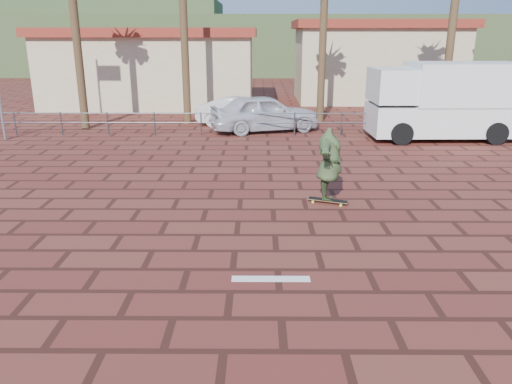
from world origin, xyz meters
TOP-DOWN VIEW (x-y plane):
  - ground at (0.00, 0.00)m, footprint 120.00×120.00m
  - paint_stripe at (0.70, -1.20)m, footprint 1.40×0.22m
  - guardrail at (0.00, 12.00)m, footprint 24.06×0.06m
  - building_west at (-6.00, 22.00)m, footprint 12.60×7.60m
  - building_east at (8.00, 24.00)m, footprint 10.60×6.60m
  - hill_front at (0.00, 50.00)m, footprint 70.00×18.00m
  - hill_back at (-22.00, 56.00)m, footprint 35.00×14.00m
  - longboard at (2.26, 2.96)m, footprint 1.07×0.60m
  - skateboarder at (2.26, 2.96)m, footprint 0.98×2.37m
  - campervan at (8.09, 11.36)m, footprint 5.99×2.71m
  - car_silver at (0.72, 13.00)m, footprint 5.17×3.25m
  - car_white at (-0.40, 14.29)m, footprint 4.27×2.39m
  - street_sign at (6.97, 12.00)m, footprint 0.49×0.07m

SIDE VIEW (x-z plane):
  - ground at x=0.00m, z-range 0.00..0.00m
  - paint_stripe at x=0.70m, z-range 0.00..0.01m
  - longboard at x=2.26m, z-range 0.03..0.14m
  - car_white at x=-0.40m, z-range 0.00..1.33m
  - guardrail at x=0.00m, z-range 0.18..1.18m
  - car_silver at x=0.72m, z-range 0.00..1.64m
  - skateboarder at x=2.26m, z-range 0.10..1.98m
  - campervan at x=8.09m, z-range 0.08..3.16m
  - street_sign at x=6.97m, z-range 0.48..2.92m
  - building_west at x=-6.00m, z-range 0.03..4.53m
  - building_east at x=8.00m, z-range 0.04..5.04m
  - hill_front at x=0.00m, z-range 0.00..6.00m
  - hill_back at x=-22.00m, z-range 0.00..8.00m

